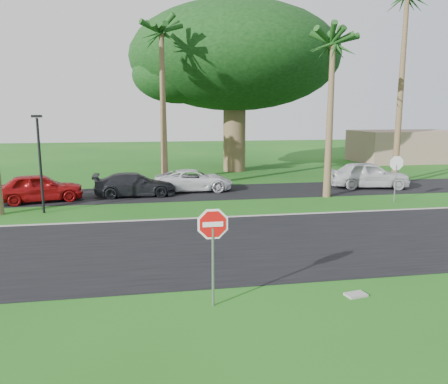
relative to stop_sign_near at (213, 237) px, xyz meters
name	(u,v)px	position (x,y,z in m)	size (l,w,h in m)	color
ground	(183,266)	(-0.50, 3.00, -1.77)	(120.00, 120.00, 0.00)	#164C13
road	(179,247)	(-0.50, 5.00, -1.76)	(120.00, 8.00, 0.02)	black
parking_strip	(166,194)	(-0.50, 15.50, -1.76)	(120.00, 5.00, 0.02)	black
curb	(172,219)	(-0.50, 9.05, -1.74)	(120.00, 0.12, 0.06)	gray
stop_sign_near	(213,237)	(0.00, 0.00, 0.00)	(1.05, 0.07, 2.62)	gray
stop_sign_far	(396,169)	(11.50, 11.00, 0.00)	(1.05, 0.07, 2.62)	gray
palm_center	(161,36)	(-0.50, 17.00, 7.39)	(5.00, 5.00, 10.50)	brown
palm_right_near	(333,47)	(8.50, 13.00, 6.42)	(5.00, 5.00, 9.50)	brown
canopy_tree	(235,58)	(5.50, 25.00, 7.17)	(16.50, 16.50, 13.12)	brown
streetlight_right	(40,158)	(-6.50, 11.50, 0.88)	(0.45, 0.25, 4.64)	black
building_far	(406,146)	(23.50, 29.00, -0.27)	(10.00, 6.00, 3.00)	gray
car_red	(39,188)	(-7.30, 14.27, -1.01)	(1.81, 4.50, 1.53)	maroon
car_dark	(135,185)	(-2.29, 15.06, -1.11)	(1.87, 4.59, 1.33)	black
car_minivan	(194,181)	(1.22, 16.11, -1.11)	(2.19, 4.75, 1.32)	silver
car_pickup	(369,175)	(12.28, 15.31, -0.93)	(1.98, 4.93, 1.68)	silver
utility_slab	(356,295)	(3.79, -0.06, -1.74)	(0.55, 0.35, 0.06)	gray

